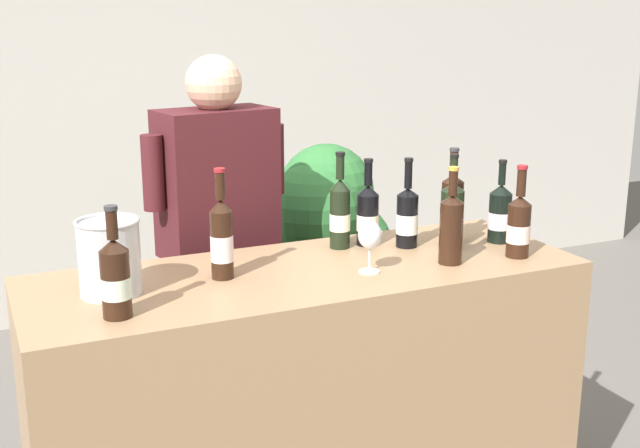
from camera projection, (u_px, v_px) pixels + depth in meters
wall_back at (136, 88)px, 4.84m from camera, size 8.00×0.10×2.80m
counter at (308, 409)px, 2.77m from camera, size 1.84×0.65×1.02m
wine_bottle_0 at (368, 215)px, 2.90m from camera, size 0.08×0.08×0.32m
wine_bottle_1 at (340, 213)px, 2.86m from camera, size 0.07×0.07×0.35m
wine_bottle_2 at (452, 215)px, 2.87m from camera, size 0.09×0.09×0.34m
wine_bottle_3 at (451, 227)px, 2.68m from camera, size 0.08×0.08×0.33m
wine_bottle_4 at (222, 238)px, 2.53m from camera, size 0.07×0.07×0.36m
wine_bottle_5 at (407, 217)px, 2.88m from camera, size 0.08×0.08×0.32m
wine_bottle_6 at (519, 225)px, 2.76m from camera, size 0.08×0.08×0.32m
wine_bottle_7 at (500, 214)px, 2.94m from camera, size 0.08×0.08×0.31m
wine_bottle_8 at (115, 278)px, 2.20m from camera, size 0.08×0.08×0.32m
wine_bottle_9 at (452, 207)px, 2.96m from camera, size 0.08×0.08×0.35m
wine_glass at (370, 237)px, 2.59m from camera, size 0.08×0.08×0.17m
ice_bucket at (109, 256)px, 2.38m from camera, size 0.19×0.19×0.23m
person_server at (220, 276)px, 3.19m from camera, size 0.59×0.31×1.69m
potted_shrub at (327, 243)px, 3.73m from camera, size 0.64×0.56×1.26m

